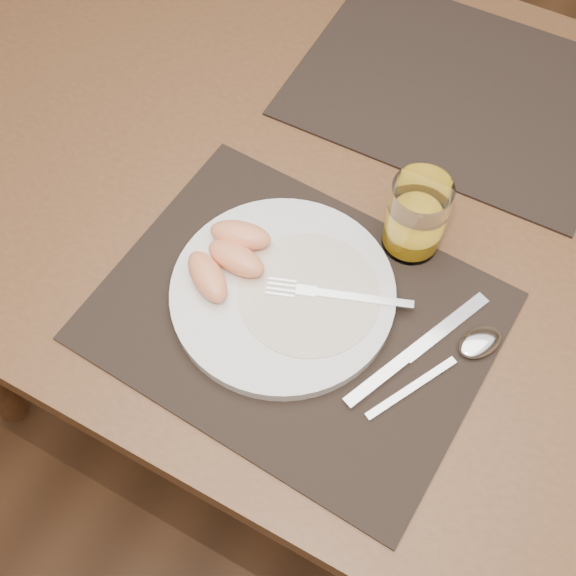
{
  "coord_description": "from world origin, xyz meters",
  "views": [
    {
      "loc": [
        0.18,
        -0.57,
        1.51
      ],
      "look_at": [
        -0.03,
        -0.2,
        0.77
      ],
      "focal_mm": 45.0,
      "sensor_mm": 36.0,
      "label": 1
    }
  ],
  "objects_px": {
    "placemat_far": "(457,89)",
    "juice_glass": "(416,219)",
    "table": "(371,226)",
    "knife": "(406,358)",
    "plate": "(283,293)",
    "spoon": "(470,349)",
    "placemat_near": "(295,316)",
    "fork": "(326,294)"
  },
  "relations": [
    {
      "from": "placemat_far",
      "to": "knife",
      "type": "bearing_deg",
      "value": -75.75
    },
    {
      "from": "fork",
      "to": "knife",
      "type": "height_order",
      "value": "fork"
    },
    {
      "from": "placemat_near",
      "to": "knife",
      "type": "bearing_deg",
      "value": 4.51
    },
    {
      "from": "knife",
      "to": "plate",
      "type": "bearing_deg",
      "value": 178.15
    },
    {
      "from": "placemat_near",
      "to": "plate",
      "type": "height_order",
      "value": "plate"
    },
    {
      "from": "fork",
      "to": "juice_glass",
      "type": "relative_size",
      "value": 1.56
    },
    {
      "from": "plate",
      "to": "spoon",
      "type": "xyz_separation_m",
      "value": [
        0.22,
        0.04,
        -0.0
      ]
    },
    {
      "from": "knife",
      "to": "juice_glass",
      "type": "xyz_separation_m",
      "value": [
        -0.06,
        0.15,
        0.05
      ]
    },
    {
      "from": "fork",
      "to": "placemat_far",
      "type": "bearing_deg",
      "value": 89.06
    },
    {
      "from": "table",
      "to": "placemat_far",
      "type": "bearing_deg",
      "value": 83.81
    },
    {
      "from": "fork",
      "to": "juice_glass",
      "type": "height_order",
      "value": "juice_glass"
    },
    {
      "from": "plate",
      "to": "spoon",
      "type": "distance_m",
      "value": 0.23
    },
    {
      "from": "juice_glass",
      "to": "fork",
      "type": "bearing_deg",
      "value": -113.07
    },
    {
      "from": "table",
      "to": "plate",
      "type": "bearing_deg",
      "value": -98.74
    },
    {
      "from": "plate",
      "to": "fork",
      "type": "bearing_deg",
      "value": 21.07
    },
    {
      "from": "plate",
      "to": "knife",
      "type": "relative_size",
      "value": 1.29
    },
    {
      "from": "fork",
      "to": "table",
      "type": "bearing_deg",
      "value": 95.32
    },
    {
      "from": "placemat_far",
      "to": "knife",
      "type": "xyz_separation_m",
      "value": [
        0.11,
        -0.43,
        0.0
      ]
    },
    {
      "from": "placemat_far",
      "to": "juice_glass",
      "type": "height_order",
      "value": "juice_glass"
    },
    {
      "from": "placemat_near",
      "to": "spoon",
      "type": "relative_size",
      "value": 2.51
    },
    {
      "from": "table",
      "to": "placemat_near",
      "type": "height_order",
      "value": "placemat_near"
    },
    {
      "from": "table",
      "to": "plate",
      "type": "relative_size",
      "value": 5.19
    },
    {
      "from": "placemat_far",
      "to": "plate",
      "type": "bearing_deg",
      "value": -97.42
    },
    {
      "from": "spoon",
      "to": "fork",
      "type": "bearing_deg",
      "value": -173.3
    },
    {
      "from": "table",
      "to": "knife",
      "type": "xyz_separation_m",
      "value": [
        0.13,
        -0.21,
        0.09
      ]
    },
    {
      "from": "knife",
      "to": "table",
      "type": "bearing_deg",
      "value": 122.44
    },
    {
      "from": "plate",
      "to": "juice_glass",
      "type": "height_order",
      "value": "juice_glass"
    },
    {
      "from": "spoon",
      "to": "juice_glass",
      "type": "height_order",
      "value": "juice_glass"
    },
    {
      "from": "knife",
      "to": "spoon",
      "type": "xyz_separation_m",
      "value": [
        0.06,
        0.04,
        0.0
      ]
    },
    {
      "from": "placemat_near",
      "to": "fork",
      "type": "relative_size",
      "value": 2.65
    },
    {
      "from": "plate",
      "to": "fork",
      "type": "distance_m",
      "value": 0.05
    },
    {
      "from": "placemat_near",
      "to": "juice_glass",
      "type": "relative_size",
      "value": 4.12
    },
    {
      "from": "plate",
      "to": "spoon",
      "type": "bearing_deg",
      "value": 9.96
    },
    {
      "from": "table",
      "to": "juice_glass",
      "type": "distance_m",
      "value": 0.16
    },
    {
      "from": "placemat_far",
      "to": "juice_glass",
      "type": "bearing_deg",
      "value": -80.26
    },
    {
      "from": "knife",
      "to": "juice_glass",
      "type": "distance_m",
      "value": 0.17
    },
    {
      "from": "spoon",
      "to": "plate",
      "type": "bearing_deg",
      "value": -170.04
    },
    {
      "from": "spoon",
      "to": "juice_glass",
      "type": "bearing_deg",
      "value": 138.65
    },
    {
      "from": "placemat_near",
      "to": "juice_glass",
      "type": "xyz_separation_m",
      "value": [
        0.08,
        0.16,
        0.05
      ]
    },
    {
      "from": "juice_glass",
      "to": "placemat_near",
      "type": "bearing_deg",
      "value": -115.46
    },
    {
      "from": "placemat_near",
      "to": "plate",
      "type": "xyz_separation_m",
      "value": [
        -0.03,
        0.02,
        0.01
      ]
    },
    {
      "from": "placemat_far",
      "to": "fork",
      "type": "bearing_deg",
      "value": -90.94
    }
  ]
}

